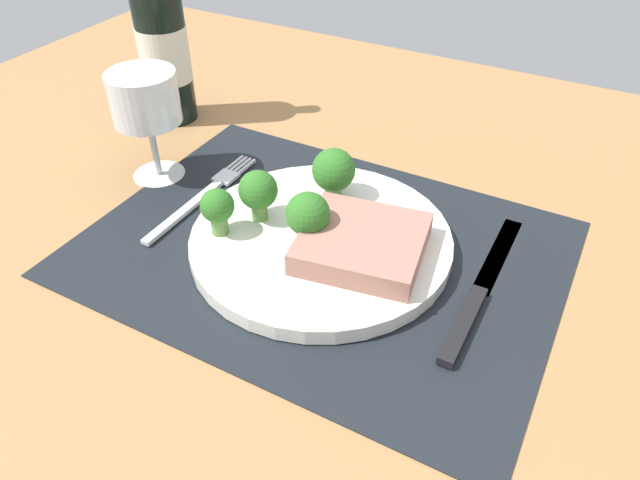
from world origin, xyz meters
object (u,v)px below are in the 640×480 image
at_px(plate, 321,241).
at_px(wine_bottle, 163,44).
at_px(steak, 362,243).
at_px(knife, 478,294).
at_px(fork, 203,195).
at_px(wine_glass, 145,104).

height_order(plate, wine_bottle, wine_bottle).
height_order(steak, knife, steak).
relative_size(steak, wine_bottle, 0.41).
xyz_separation_m(steak, fork, (-0.21, 0.02, -0.03)).
height_order(steak, wine_bottle, wine_bottle).
distance_m(steak, knife, 0.12).
relative_size(knife, wine_bottle, 0.81).
bearing_deg(knife, steak, -171.80).
bearing_deg(plate, steak, -7.16).
xyz_separation_m(steak, wine_bottle, (-0.37, 0.16, 0.07)).
relative_size(steak, wine_glass, 0.89).
xyz_separation_m(plate, wine_bottle, (-0.32, 0.16, 0.09)).
xyz_separation_m(plate, fork, (-0.16, 0.01, -0.01)).
bearing_deg(fork, plate, -3.02).
bearing_deg(fork, wine_glass, 170.47).
height_order(plate, fork, plate).
relative_size(steak, fork, 0.60).
bearing_deg(wine_bottle, fork, -42.01).
height_order(plate, wine_glass, wine_glass).
bearing_deg(wine_glass, plate, -7.23).
bearing_deg(steak, knife, 5.66).
height_order(wine_bottle, wine_glass, wine_bottle).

